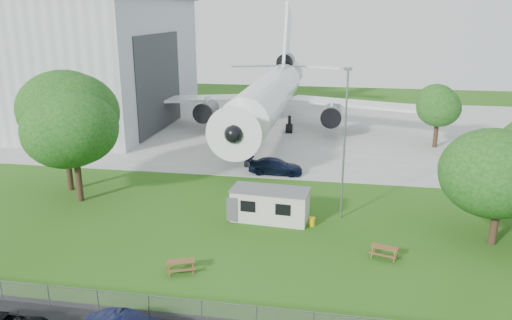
% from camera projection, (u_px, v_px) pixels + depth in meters
% --- Properties ---
extents(ground, '(160.00, 160.00, 0.00)m').
position_uv_depth(ground, '(225.00, 243.00, 36.13)').
color(ground, '#37691E').
extents(concrete_apron, '(120.00, 46.00, 0.03)m').
position_uv_depth(concrete_apron, '(286.00, 128.00, 71.97)').
color(concrete_apron, '#B7B7B2').
rests_on(concrete_apron, ground).
extents(hangar, '(43.00, 31.00, 18.55)m').
position_uv_depth(hangar, '(30.00, 59.00, 73.71)').
color(hangar, '#B2B7BC').
rests_on(hangar, ground).
extents(airliner, '(46.36, 47.73, 17.69)m').
position_uv_depth(airliner, '(270.00, 93.00, 68.78)').
color(airliner, white).
rests_on(airliner, ground).
extents(site_cabin, '(6.85, 3.18, 2.62)m').
position_uv_depth(site_cabin, '(270.00, 205.00, 39.83)').
color(site_cabin, beige).
rests_on(site_cabin, ground).
extents(picnic_west, '(2.22, 2.06, 0.76)m').
position_uv_depth(picnic_west, '(181.00, 272.00, 32.21)').
color(picnic_west, brown).
rests_on(picnic_west, ground).
extents(picnic_east, '(2.15, 1.94, 0.76)m').
position_uv_depth(picnic_east, '(384.00, 257.00, 34.13)').
color(picnic_east, brown).
rests_on(picnic_east, ground).
extents(fence, '(58.00, 0.04, 1.30)m').
position_uv_depth(fence, '(184.00, 320.00, 27.16)').
color(fence, gray).
rests_on(fence, ground).
extents(lamp_mast, '(0.16, 0.16, 12.00)m').
position_uv_depth(lamp_mast, '(344.00, 147.00, 38.89)').
color(lamp_mast, slate).
rests_on(lamp_mast, ground).
extents(tree_west_big, '(9.17, 9.17, 11.88)m').
position_uv_depth(tree_west_big, '(63.00, 113.00, 44.95)').
color(tree_west_big, '#382619').
rests_on(tree_west_big, ground).
extents(tree_west_small, '(7.58, 7.58, 10.00)m').
position_uv_depth(tree_west_small, '(74.00, 133.00, 42.53)').
color(tree_west_small, '#382619').
rests_on(tree_west_small, ground).
extents(tree_east_front, '(7.55, 7.55, 9.15)m').
position_uv_depth(tree_east_front, '(502.00, 173.00, 34.57)').
color(tree_east_front, '#382619').
rests_on(tree_east_front, ground).
extents(tree_far_apron, '(5.39, 5.39, 8.04)m').
position_uv_depth(tree_far_apron, '(439.00, 105.00, 60.07)').
color(tree_far_apron, '#382619').
rests_on(tree_far_apron, ground).
extents(car_ne_sedan, '(2.02, 4.40, 1.40)m').
position_uv_depth(car_ne_sedan, '(474.00, 188.00, 45.47)').
color(car_ne_sedan, black).
rests_on(car_ne_sedan, ground).
extents(car_apron_van, '(5.56, 2.28, 1.61)m').
position_uv_depth(car_apron_van, '(275.00, 166.00, 51.32)').
color(car_apron_van, black).
rests_on(car_apron_van, ground).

